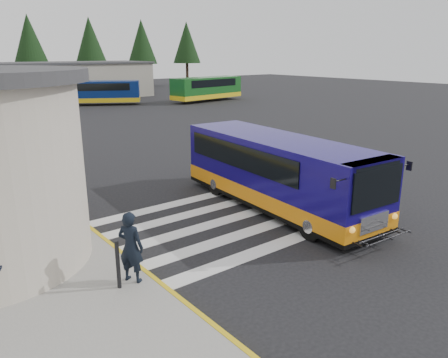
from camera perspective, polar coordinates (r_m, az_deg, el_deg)
ground at (r=15.10m, az=-1.13°, el=-4.38°), size 140.00×140.00×0.00m
curb_strip at (r=16.77m, az=-20.83°, el=-3.06°), size 0.12×34.00×0.16m
crosswalk at (r=14.22m, az=-0.80°, el=-5.69°), size 8.00×5.35×0.01m
depot_building at (r=55.33m, az=-23.39°, el=11.63°), size 26.40×8.40×4.20m
tree_line at (r=63.07m, az=-25.64°, el=16.06°), size 58.40×4.40×10.00m
transit_bus at (r=15.34m, az=7.06°, el=0.54°), size 3.37×9.02×2.50m
pedestrian_a at (r=10.38m, az=-12.08°, el=-8.67°), size 0.68×0.75×1.72m
bollard at (r=10.27m, az=-13.68°, el=-10.81°), size 0.09×0.09×1.15m
far_bus_a at (r=48.03m, az=-15.95°, el=10.93°), size 8.26×6.00×2.11m
far_bus_b at (r=49.89m, az=-2.25°, el=11.82°), size 9.05×3.70×2.27m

